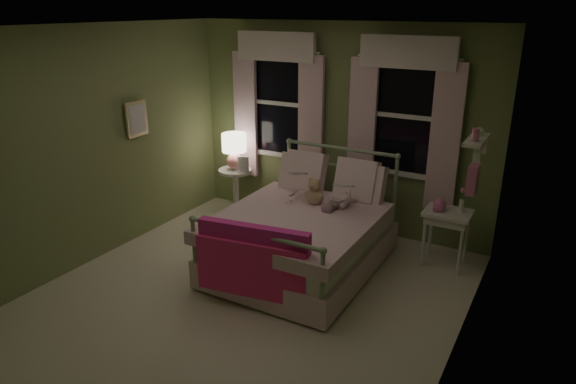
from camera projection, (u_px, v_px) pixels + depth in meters
The scene contains 18 objects.
room_shell at pixel (246, 173), 4.76m from camera, with size 4.20×4.20×4.20m.
bed at pixel (303, 235), 5.66m from camera, with size 1.58×2.04×1.18m.
pink_throw at pixel (252, 253), 4.74m from camera, with size 1.10×0.30×0.71m.
child_left at pixel (299, 176), 5.95m from camera, with size 0.25×0.16×0.68m, color #F7D1DD.
child_right at pixel (344, 181), 5.68m from camera, with size 0.36×0.28×0.73m, color #F7D1DD.
book_left at pixel (289, 177), 5.73m from camera, with size 0.20×0.27×0.03m, color beige.
book_right at pixel (335, 189), 5.49m from camera, with size 0.20×0.27×0.02m, color beige.
teddy_bear at pixel (315, 193), 5.73m from camera, with size 0.24×0.20×0.32m.
nightstand_left at pixel (236, 185), 7.11m from camera, with size 0.46×0.46×0.65m.
table_lamp at pixel (234, 148), 6.92m from camera, with size 0.33×0.33×0.49m.
book_nightstand at pixel (238, 171), 6.91m from camera, with size 0.16×0.22×0.02m, color beige.
nightstand_right at pixel (447, 220), 5.64m from camera, with size 0.50×0.40×0.64m.
pink_toy at pixel (440, 205), 5.63m from camera, with size 0.14×0.20×0.14m.
bud_vase at pixel (462, 200), 5.54m from camera, with size 0.06×0.06×0.28m.
window_left at pixel (277, 98), 6.71m from camera, with size 1.34×0.13×1.96m.
window_right at pixel (404, 111), 5.92m from camera, with size 1.34×0.13×1.96m.
wall_shelf at pixel (475, 160), 4.39m from camera, with size 0.15×0.50×0.60m.
framed_picture at pixel (137, 119), 6.08m from camera, with size 0.03×0.32×0.42m.
Camera 1 is at (2.57, -3.76, 2.77)m, focal length 32.00 mm.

